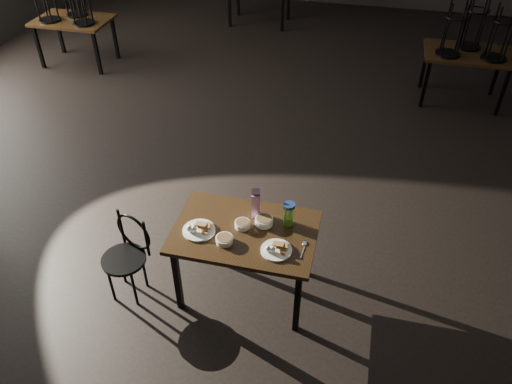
% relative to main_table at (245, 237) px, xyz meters
% --- Properties ---
extents(main_table, '(1.20, 0.80, 0.75)m').
position_rel_main_table_xyz_m(main_table, '(0.00, 0.00, 0.00)').
color(main_table, black).
rests_on(main_table, ground).
extents(plate_left, '(0.27, 0.27, 0.09)m').
position_rel_main_table_xyz_m(plate_left, '(-0.37, -0.10, 0.10)').
color(plate_left, white).
rests_on(plate_left, main_table).
extents(plate_right, '(0.25, 0.25, 0.08)m').
position_rel_main_table_xyz_m(plate_right, '(0.30, -0.17, 0.10)').
color(plate_right, white).
rests_on(plate_right, main_table).
extents(bowl_near, '(0.13, 0.13, 0.05)m').
position_rel_main_table_xyz_m(bowl_near, '(-0.03, 0.04, 0.11)').
color(bowl_near, white).
rests_on(bowl_near, main_table).
extents(bowl_far, '(0.15, 0.15, 0.06)m').
position_rel_main_table_xyz_m(bowl_far, '(0.14, 0.12, 0.11)').
color(bowl_far, white).
rests_on(bowl_far, main_table).
extents(bowl_big, '(0.14, 0.14, 0.05)m').
position_rel_main_table_xyz_m(bowl_big, '(-0.13, -0.17, 0.11)').
color(bowl_big, white).
rests_on(bowl_big, main_table).
extents(juice_carton, '(0.09, 0.09, 0.29)m').
position_rel_main_table_xyz_m(juice_carton, '(0.04, 0.21, 0.21)').
color(juice_carton, '#901A72').
rests_on(juice_carton, main_table).
extents(water_bottle, '(0.13, 0.13, 0.22)m').
position_rel_main_table_xyz_m(water_bottle, '(0.34, 0.17, 0.19)').
color(water_bottle, '#72CB3B').
rests_on(water_bottle, main_table).
extents(spoon, '(0.05, 0.20, 0.01)m').
position_rel_main_table_xyz_m(spoon, '(0.51, -0.05, 0.08)').
color(spoon, silver).
rests_on(spoon, main_table).
extents(bentwood_chair, '(0.43, 0.42, 0.82)m').
position_rel_main_table_xyz_m(bentwood_chair, '(-1.00, -0.22, -0.18)').
color(bentwood_chair, black).
rests_on(bentwood_chair, ground).
extents(bg_table_left, '(1.20, 0.80, 1.48)m').
position_rel_main_table_xyz_m(bg_table_left, '(-3.95, 4.14, 0.11)').
color(bg_table_left, black).
rests_on(bg_table_left, ground).
extents(bg_table_right, '(1.20, 0.80, 1.48)m').
position_rel_main_table_xyz_m(bg_table_right, '(2.16, 4.25, 0.11)').
color(bg_table_right, black).
rests_on(bg_table_right, ground).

